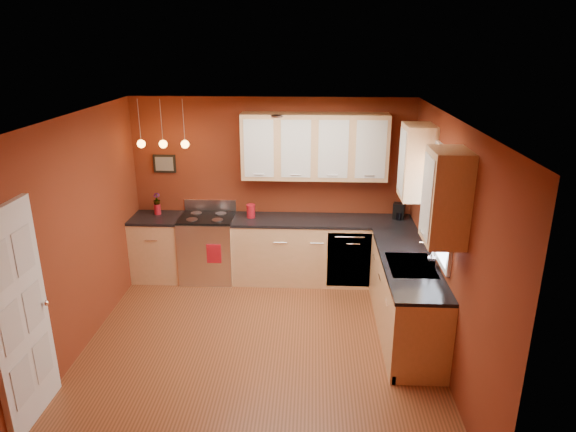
{
  "coord_description": "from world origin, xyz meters",
  "views": [
    {
      "loc": [
        0.57,
        -5.03,
        3.34
      ],
      "look_at": [
        0.28,
        1.0,
        1.26
      ],
      "focal_mm": 32.0,
      "sensor_mm": 36.0,
      "label": 1
    }
  ],
  "objects_px": {
    "sink": "(411,267)",
    "coffee_maker": "(399,212)",
    "gas_range": "(208,247)",
    "red_canister": "(251,211)",
    "soap_pump": "(432,260)"
  },
  "relations": [
    {
      "from": "red_canister",
      "to": "coffee_maker",
      "type": "height_order",
      "value": "coffee_maker"
    },
    {
      "from": "red_canister",
      "to": "coffee_maker",
      "type": "distance_m",
      "value": 2.09
    },
    {
      "from": "gas_range",
      "to": "red_canister",
      "type": "distance_m",
      "value": 0.84
    },
    {
      "from": "gas_range",
      "to": "soap_pump",
      "type": "height_order",
      "value": "soap_pump"
    },
    {
      "from": "coffee_maker",
      "to": "soap_pump",
      "type": "relative_size",
      "value": 1.17
    },
    {
      "from": "sink",
      "to": "red_canister",
      "type": "bearing_deg",
      "value": 142.44
    },
    {
      "from": "sink",
      "to": "gas_range",
      "type": "bearing_deg",
      "value": 150.22
    },
    {
      "from": "sink",
      "to": "soap_pump",
      "type": "height_order",
      "value": "sink"
    },
    {
      "from": "gas_range",
      "to": "red_canister",
      "type": "xyz_separation_m",
      "value": [
        0.63,
        0.03,
        0.56
      ]
    },
    {
      "from": "coffee_maker",
      "to": "red_canister",
      "type": "bearing_deg",
      "value": -160.8
    },
    {
      "from": "sink",
      "to": "coffee_maker",
      "type": "height_order",
      "value": "sink"
    },
    {
      "from": "red_canister",
      "to": "gas_range",
      "type": "bearing_deg",
      "value": -177.3
    },
    {
      "from": "red_canister",
      "to": "soap_pump",
      "type": "xyz_separation_m",
      "value": [
        2.2,
        -1.6,
        0.0
      ]
    },
    {
      "from": "sink",
      "to": "coffee_maker",
      "type": "xyz_separation_m",
      "value": [
        0.1,
        1.57,
        0.13
      ]
    },
    {
      "from": "red_canister",
      "to": "coffee_maker",
      "type": "relative_size",
      "value": 0.85
    }
  ]
}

